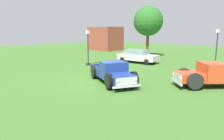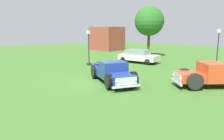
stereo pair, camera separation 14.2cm
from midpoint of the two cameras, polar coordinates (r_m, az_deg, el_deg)
ground_plane at (r=15.46m, az=-3.50°, el=-3.22°), size 80.00×80.00×0.00m
pickup_truck_foreground at (r=14.86m, az=0.22°, el=-0.89°), size 5.27×3.70×1.53m
pickup_truck_behind_left at (r=15.46m, az=24.01°, el=-1.26°), size 4.83×5.05×1.58m
sedan_distant_a at (r=24.49m, az=6.53°, el=3.69°), size 4.67×2.46×1.49m
lamp_post_near at (r=22.62m, az=-6.46°, el=6.04°), size 0.36×0.36×3.67m
lamp_post_far at (r=25.24m, az=25.51°, el=5.69°), size 0.36×0.36×3.79m
trash_can at (r=30.05m, az=3.89°, el=4.42°), size 0.59×0.59×0.95m
oak_tree_west at (r=29.85m, az=9.27°, el=12.46°), size 3.90×3.90×6.71m
brick_pavilion at (r=39.77m, az=-1.81°, el=8.21°), size 5.20×4.09×4.12m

